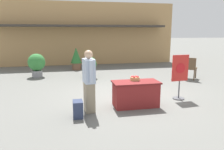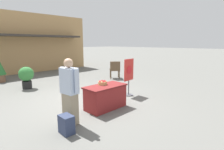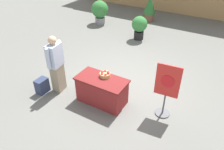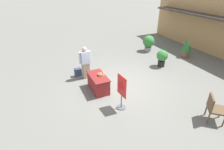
% 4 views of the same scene
% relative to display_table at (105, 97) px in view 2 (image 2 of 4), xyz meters
% --- Properties ---
extents(ground_plane, '(120.00, 120.00, 0.00)m').
position_rel_display_table_xyz_m(ground_plane, '(0.07, 1.10, -0.36)').
color(ground_plane, slate).
extents(display_table, '(1.30, 0.66, 0.72)m').
position_rel_display_table_xyz_m(display_table, '(0.00, 0.00, 0.00)').
color(display_table, maroon).
rests_on(display_table, ground_plane).
extents(apple_basket, '(0.27, 0.27, 0.13)m').
position_rel_display_table_xyz_m(apple_basket, '(0.02, 0.14, 0.42)').
color(apple_basket, tan).
rests_on(apple_basket, display_table).
extents(person_visitor, '(0.31, 0.61, 1.63)m').
position_rel_display_table_xyz_m(person_visitor, '(-1.33, -0.17, 0.47)').
color(person_visitor, gray).
rests_on(person_visitor, ground_plane).
extents(backpack, '(0.24, 0.34, 0.42)m').
position_rel_display_table_xyz_m(backpack, '(-1.65, -0.50, -0.15)').
color(backpack, '#2D3856').
rests_on(backpack, ground_plane).
extents(poster_board, '(0.56, 0.36, 1.39)m').
position_rel_display_table_xyz_m(poster_board, '(1.54, 0.36, 0.40)').
color(poster_board, '#4C4C51').
rests_on(poster_board, ground_plane).
extents(patio_chair, '(0.78, 0.78, 0.97)m').
position_rel_display_table_xyz_m(patio_chair, '(3.43, 2.92, 0.20)').
color(patio_chair, brown).
rests_on(patio_chair, ground_plane).
extents(potted_plant_near_right, '(0.63, 0.63, 0.96)m').
position_rel_display_table_xyz_m(potted_plant_near_right, '(-0.85, 4.13, 0.21)').
color(potted_plant_near_right, black).
rests_on(potted_plant_near_right, ground_plane).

